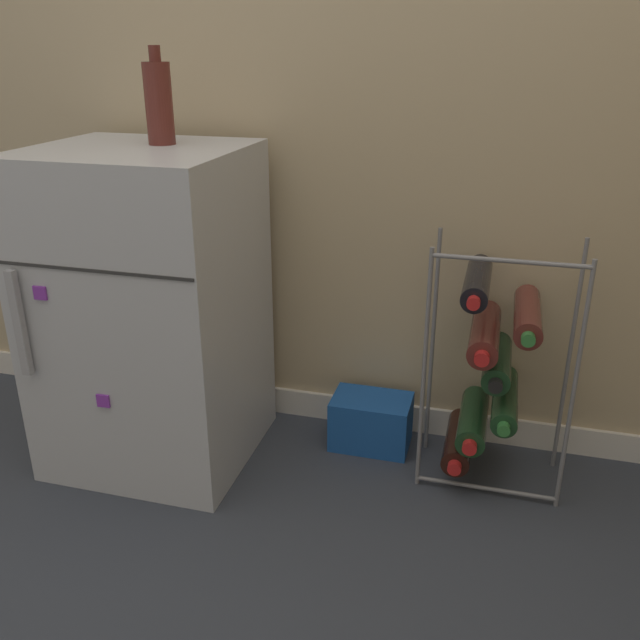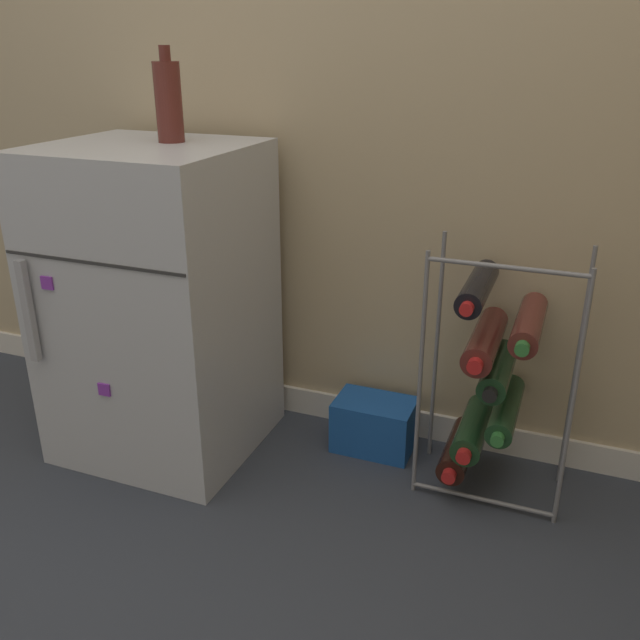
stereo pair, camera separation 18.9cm
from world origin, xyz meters
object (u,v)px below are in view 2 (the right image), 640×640
object	(u,v)px
mini_fridge	(158,304)
soda_box	(374,424)
fridge_top_bottle	(169,101)
wine_rack	(489,377)

from	to	relation	value
mini_fridge	soda_box	xyz separation A→B (m)	(0.62, 0.19, -0.38)
soda_box	fridge_top_bottle	size ratio (longest dim) A/B	0.97
mini_fridge	fridge_top_bottle	distance (m)	0.58
wine_rack	fridge_top_bottle	world-z (taller)	fridge_top_bottle
wine_rack	mini_fridge	bearing A→B (deg)	-173.16
soda_box	fridge_top_bottle	xyz separation A→B (m)	(-0.58, -0.12, 0.95)
wine_rack	soda_box	world-z (taller)	wine_rack
fridge_top_bottle	mini_fridge	bearing A→B (deg)	-123.29
wine_rack	fridge_top_bottle	size ratio (longest dim) A/B	2.83
mini_fridge	fridge_top_bottle	size ratio (longest dim) A/B	3.71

